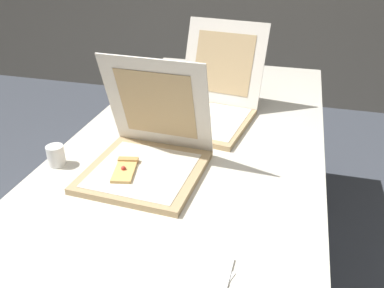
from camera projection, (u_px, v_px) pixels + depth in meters
table at (197, 148)px, 1.62m from camera, size 0.99×2.08×0.75m
pizza_box_front at (147, 156)px, 1.37m from camera, size 0.40×0.40×0.39m
pizza_box_middle at (207, 107)px, 1.74m from camera, size 0.45×0.56×0.38m
cup_white_mid at (125, 118)px, 1.68m from camera, size 0.06×0.06×0.07m
cup_white_near_left at (56, 155)px, 1.41m from camera, size 0.06×0.06×0.07m
cup_white_far at (161, 94)px, 1.93m from camera, size 0.06×0.06×0.07m
napkin_pile at (201, 276)px, 0.97m from camera, size 0.16×0.15×0.01m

